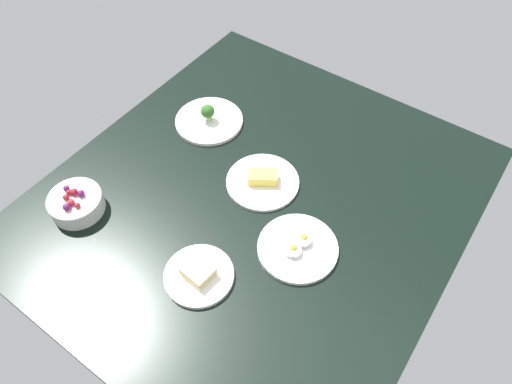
% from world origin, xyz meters
% --- Properties ---
extents(dining_table, '(1.26, 1.13, 0.04)m').
position_xyz_m(dining_table, '(0.00, 0.00, 0.02)').
color(dining_table, black).
rests_on(dining_table, ground).
extents(plate_broccoli, '(0.22, 0.22, 0.07)m').
position_xyz_m(plate_broccoli, '(0.16, 0.31, 0.05)').
color(plate_broccoli, white).
rests_on(plate_broccoli, dining_table).
extents(plate_eggs, '(0.22, 0.22, 0.05)m').
position_xyz_m(plate_eggs, '(-0.08, -0.20, 0.05)').
color(plate_eggs, white).
rests_on(plate_eggs, dining_table).
extents(bowl_berries, '(0.15, 0.15, 0.07)m').
position_xyz_m(bowl_berries, '(-0.33, 0.39, 0.07)').
color(bowl_berries, white).
rests_on(bowl_berries, dining_table).
extents(plate_cheese, '(0.22, 0.22, 0.04)m').
position_xyz_m(plate_cheese, '(0.05, 0.01, 0.05)').
color(plate_cheese, white).
rests_on(plate_cheese, dining_table).
extents(plate_sandwich, '(0.18, 0.18, 0.04)m').
position_xyz_m(plate_sandwich, '(-0.30, -0.03, 0.05)').
color(plate_sandwich, white).
rests_on(plate_sandwich, dining_table).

